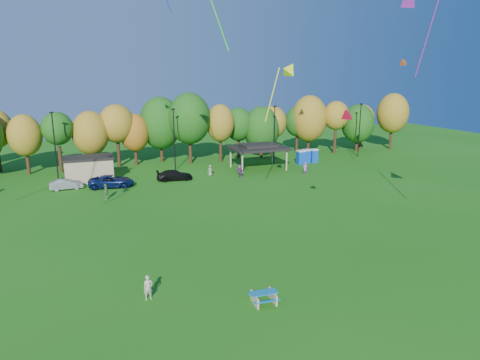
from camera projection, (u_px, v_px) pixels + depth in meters
name	position (u px, v px, depth m)	size (l,w,h in m)	color
ground	(282.00, 307.00, 26.08)	(160.00, 160.00, 0.00)	#19600F
tree_line	(147.00, 127.00, 65.71)	(93.57, 10.55, 11.15)	black
lamp_posts	(174.00, 138.00, 61.96)	(64.50, 0.25, 9.09)	black
utility_building	(89.00, 169.00, 56.84)	(6.30, 4.30, 3.25)	tan
pavilion	(258.00, 148.00, 63.72)	(8.20, 6.20, 3.77)	tan
porta_potties	(307.00, 156.00, 68.29)	(3.75, 1.71, 2.18)	#0D44B5
picnic_table	(264.00, 297.00, 26.44)	(1.74, 1.47, 0.72)	tan
kite_flyer	(148.00, 288.00, 26.76)	(0.59, 0.39, 1.61)	#C6AF94
car_b	(66.00, 184.00, 52.69)	(1.36, 3.90, 1.28)	gray
car_c	(111.00, 181.00, 53.63)	(2.55, 5.53, 1.54)	#0D1C4E
car_d	(174.00, 175.00, 57.26)	(1.93, 4.74, 1.38)	black
far_person_1	(305.00, 168.00, 60.61)	(0.63, 0.41, 1.72)	#BD5DC7
far_person_2	(210.00, 170.00, 59.67)	(0.77, 0.50, 1.57)	gray
far_person_4	(240.00, 171.00, 58.92)	(1.65, 0.53, 1.78)	#7E3887
far_person_5	(106.00, 192.00, 48.39)	(1.06, 0.44, 1.81)	#5C8551
kite_6	(346.00, 113.00, 30.97)	(1.66, 1.61, 1.34)	red
kite_10	(403.00, 61.00, 50.91)	(1.58, 1.40, 1.31)	#C84817
kite_13	(290.00, 69.00, 37.15)	(3.30, 1.89, 5.49)	#DEF419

